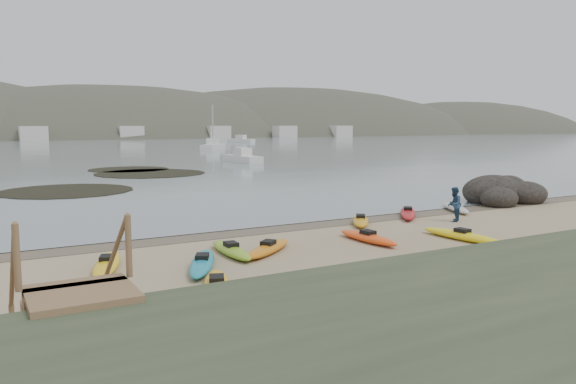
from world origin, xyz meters
TOP-DOWN VIEW (x-y plane):
  - ground at (0.00, 0.00)m, footprint 600.00×600.00m
  - wet_sand at (0.00, -0.30)m, footprint 60.00×60.00m
  - stairs at (-11.00, -11.62)m, footprint 1.50×2.70m
  - kayaks at (-0.36, -3.98)m, footprint 20.34×10.57m
  - person_east at (7.19, -3.02)m, footprint 1.00×0.95m
  - rock_cluster at (14.70, 0.40)m, footprint 5.46×4.04m
  - kelp_mats at (-1.04, 26.99)m, footprint 18.17×24.45m
  - moored_boats at (-5.18, 78.69)m, footprint 95.80×73.56m
  - far_hills at (39.38, 193.97)m, footprint 550.00×135.00m
  - far_town at (6.00, 145.00)m, footprint 199.00×5.00m

SIDE VIEW (x-z plane):
  - far_hills at x=39.38m, z-range -55.93..24.07m
  - ground at x=0.00m, z-range 0.00..0.00m
  - wet_sand at x=0.00m, z-range 0.00..0.00m
  - kelp_mats at x=-1.04m, z-range 0.01..0.05m
  - kayaks at x=-0.36m, z-range 0.00..0.34m
  - rock_cluster at x=14.70m, z-range -0.71..1.23m
  - moored_boats at x=-5.18m, z-range -0.11..1.26m
  - person_east at x=7.19m, z-range 0.00..1.62m
  - stairs at x=-11.00m, z-range 0.00..2.10m
  - far_town at x=6.00m, z-range 0.00..4.00m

